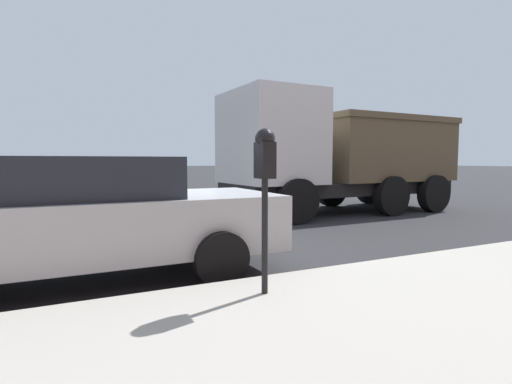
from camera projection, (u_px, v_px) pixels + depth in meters
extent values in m
plane|color=#2B2B2D|center=(157.00, 255.00, 6.10)|extent=(220.00, 220.00, 0.00)
cylinder|color=black|center=(265.00, 236.00, 3.79)|extent=(0.06, 0.06, 1.10)
cube|color=black|center=(265.00, 160.00, 3.73)|extent=(0.20, 0.14, 0.34)
sphere|color=black|center=(265.00, 138.00, 3.72)|extent=(0.19, 0.19, 0.19)
cube|color=#19389E|center=(260.00, 165.00, 3.83)|extent=(0.01, 0.11, 0.12)
cube|color=black|center=(260.00, 152.00, 3.82)|extent=(0.01, 0.10, 0.08)
cube|color=#B7BABF|center=(69.00, 227.00, 4.64)|extent=(1.80, 4.99, 0.68)
cube|color=#232833|center=(48.00, 178.00, 4.50)|extent=(1.58, 2.80, 0.48)
cylinder|color=black|center=(179.00, 233.00, 6.14)|extent=(0.22, 0.64, 0.64)
cylinder|color=black|center=(221.00, 259.00, 4.55)|extent=(0.22, 0.64, 0.64)
cube|color=black|center=(341.00, 187.00, 11.24)|extent=(2.37, 6.67, 0.35)
cube|color=silver|center=(270.00, 138.00, 10.06)|extent=(2.57, 2.07, 2.29)
cube|color=brown|center=(375.00, 152.00, 11.75)|extent=(2.65, 4.18, 1.65)
cube|color=brown|center=(375.00, 121.00, 11.68)|extent=(2.75, 4.29, 0.16)
cylinder|color=black|center=(297.00, 201.00, 9.07)|extent=(0.34, 1.05, 1.04)
cylinder|color=black|center=(248.00, 193.00, 11.27)|extent=(0.34, 1.05, 1.04)
cylinder|color=black|center=(392.00, 196.00, 10.46)|extent=(0.34, 1.05, 1.04)
cylinder|color=black|center=(331.00, 190.00, 12.66)|extent=(0.34, 1.05, 1.04)
cylinder|color=black|center=(434.00, 193.00, 11.24)|extent=(0.34, 1.05, 1.04)
cylinder|color=black|center=(370.00, 188.00, 13.43)|extent=(0.34, 1.05, 1.04)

